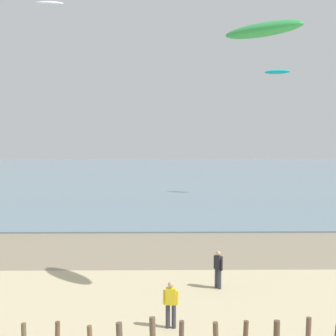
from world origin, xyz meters
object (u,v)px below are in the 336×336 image
object	(u,v)px
person_nearest_camera	(171,303)
person_by_waterline	(218,268)
kite_aloft_4	(277,72)
kite_aloft_1	(263,30)
kite_aloft_7	(50,3)

from	to	relation	value
person_nearest_camera	person_by_waterline	distance (m)	4.61
kite_aloft_4	kite_aloft_1	bearing A→B (deg)	95.53
kite_aloft_4	person_nearest_camera	bearing A→B (deg)	90.48
person_nearest_camera	person_by_waterline	size ratio (longest dim) A/B	1.00
person_by_waterline	kite_aloft_7	world-z (taller)	kite_aloft_7
person_nearest_camera	kite_aloft_7	size ratio (longest dim) A/B	0.64
person_by_waterline	person_nearest_camera	bearing A→B (deg)	-118.45
person_by_waterline	kite_aloft_1	bearing A→B (deg)	-32.63
person_nearest_camera	kite_aloft_1	bearing A→B (deg)	38.77
person_by_waterline	kite_aloft_1	distance (m)	10.43
person_by_waterline	kite_aloft_7	distance (m)	33.97
person_by_waterline	kite_aloft_1	size ratio (longest dim) A/B	0.48
person_nearest_camera	person_by_waterline	bearing A→B (deg)	61.55
kite_aloft_1	person_nearest_camera	bearing A→B (deg)	-98.03
kite_aloft_4	kite_aloft_7	xyz separation A→B (m)	(-22.38, -0.97, 6.36)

